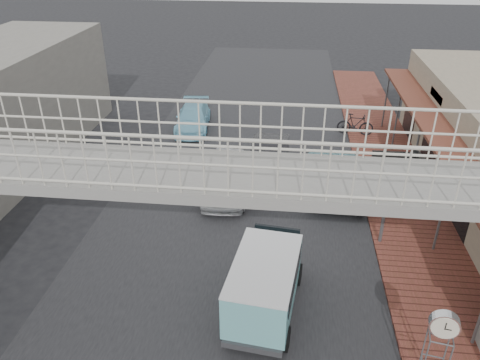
% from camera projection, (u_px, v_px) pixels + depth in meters
% --- Properties ---
extents(ground, '(120.00, 120.00, 0.00)m').
position_uv_depth(ground, '(224.00, 256.00, 15.39)').
color(ground, black).
rests_on(ground, ground).
extents(road_strip, '(10.00, 60.00, 0.01)m').
position_uv_depth(road_strip, '(224.00, 256.00, 15.39)').
color(road_strip, black).
rests_on(road_strip, ground).
extents(sidewalk, '(3.00, 40.00, 0.10)m').
position_uv_depth(sidewalk, '(408.00, 217.00, 17.36)').
color(sidewalk, brown).
rests_on(sidewalk, ground).
extents(footbridge, '(16.40, 2.40, 6.34)m').
position_uv_depth(footbridge, '(196.00, 252.00, 10.38)').
color(footbridge, gray).
rests_on(footbridge, ground).
extents(white_hatchback, '(1.94, 4.38, 1.47)m').
position_uv_depth(white_hatchback, '(226.00, 176.00, 18.75)').
color(white_hatchback, white).
rests_on(white_hatchback, ground).
extents(dark_sedan, '(1.63, 4.50, 1.47)m').
position_uv_depth(dark_sedan, '(269.00, 160.00, 20.06)').
color(dark_sedan, black).
rests_on(dark_sedan, ground).
extents(angkot_curb, '(2.28, 4.78, 1.32)m').
position_uv_depth(angkot_curb, '(334.00, 173.00, 19.16)').
color(angkot_curb, '#65A6B0').
rests_on(angkot_curb, ground).
extents(angkot_far, '(2.05, 4.25, 1.19)m').
position_uv_depth(angkot_far, '(193.00, 118.00, 24.86)').
color(angkot_far, '#7EC2DB').
rests_on(angkot_far, ground).
extents(angkot_van, '(2.10, 3.89, 1.82)m').
position_uv_depth(angkot_van, '(265.00, 278.00, 12.65)').
color(angkot_van, black).
rests_on(angkot_van, ground).
extents(motorcycle_near, '(1.92, 1.08, 0.96)m').
position_uv_depth(motorcycle_near, '(378.00, 205.00, 17.09)').
color(motorcycle_near, black).
rests_on(motorcycle_near, sidewalk).
extents(motorcycle_far, '(1.89, 0.75, 1.10)m').
position_uv_depth(motorcycle_far, '(355.00, 124.00, 23.91)').
color(motorcycle_far, black).
rests_on(motorcycle_far, sidewalk).
extents(street_clock, '(0.65, 0.57, 2.54)m').
position_uv_depth(street_clock, '(443.00, 329.00, 9.67)').
color(street_clock, '#59595B').
rests_on(street_clock, sidewalk).
extents(arrow_sign, '(2.01, 1.26, 3.48)m').
position_uv_depth(arrow_sign, '(421.00, 169.00, 14.49)').
color(arrow_sign, '#59595B').
rests_on(arrow_sign, sidewalk).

